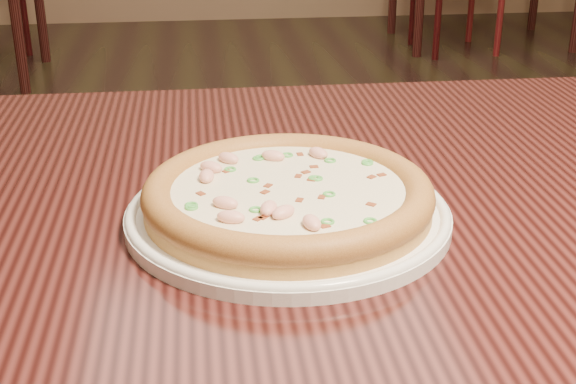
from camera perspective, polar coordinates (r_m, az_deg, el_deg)
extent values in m
cube|color=black|center=(0.82, 7.99, -1.44)|extent=(1.20, 0.80, 0.04)
cylinder|color=white|center=(0.74, 0.00, -1.71)|extent=(0.30, 0.30, 0.01)
torus|color=white|center=(0.74, 0.00, -1.28)|extent=(0.30, 0.30, 0.01)
cylinder|color=#BC9344|center=(0.73, 0.00, -0.65)|extent=(0.26, 0.26, 0.02)
torus|color=#AF7A40|center=(0.73, 0.00, 0.00)|extent=(0.27, 0.27, 0.03)
cylinder|color=#F2EBB5|center=(0.73, 0.00, 0.18)|extent=(0.21, 0.21, 0.00)
ellipsoid|color=#F2B29E|center=(0.75, -5.81, 1.14)|extent=(0.02, 0.02, 0.01)
ellipsoid|color=#F2B29E|center=(0.65, 1.70, -2.19)|extent=(0.02, 0.03, 0.01)
ellipsoid|color=#F2B29E|center=(0.68, -1.38, -1.16)|extent=(0.02, 0.03, 0.01)
ellipsoid|color=#F2B29E|center=(0.67, -0.33, -1.45)|extent=(0.03, 0.03, 0.01)
ellipsoid|color=#F2B29E|center=(0.69, -4.49, -0.77)|extent=(0.03, 0.02, 0.01)
ellipsoid|color=#F2B29E|center=(0.79, -4.26, 2.41)|extent=(0.03, 0.03, 0.01)
ellipsoid|color=#F2B29E|center=(0.77, -5.49, 1.77)|extent=(0.03, 0.03, 0.01)
ellipsoid|color=#F2B29E|center=(0.79, -1.07, 2.59)|extent=(0.03, 0.02, 0.01)
ellipsoid|color=#F2B29E|center=(0.66, -4.09, -1.79)|extent=(0.03, 0.02, 0.01)
ellipsoid|color=#F2B29E|center=(0.80, 2.17, 2.78)|extent=(0.02, 0.03, 0.01)
cube|color=maroon|center=(0.75, 5.95, 1.01)|extent=(0.01, 0.01, 0.00)
cube|color=maroon|center=(0.70, 0.82, -0.64)|extent=(0.01, 0.01, 0.00)
cube|color=maroon|center=(0.75, 0.73, 1.08)|extent=(0.01, 0.01, 0.00)
cube|color=maroon|center=(0.76, -5.75, 1.29)|extent=(0.01, 0.01, 0.00)
cube|color=maroon|center=(0.80, 0.86, 2.64)|extent=(0.01, 0.01, 0.00)
cube|color=maroon|center=(0.70, 5.92, -0.95)|extent=(0.01, 0.01, 0.00)
cube|color=maroon|center=(0.76, 1.28, 1.36)|extent=(0.01, 0.01, 0.00)
cube|color=maroon|center=(0.65, 2.67, -2.51)|extent=(0.01, 0.01, 0.00)
cube|color=maroon|center=(0.67, -0.52, -1.85)|extent=(0.01, 0.01, 0.00)
cube|color=maroon|center=(0.73, -1.43, 0.39)|extent=(0.01, 0.01, 0.00)
cube|color=maroon|center=(0.72, -1.65, -0.07)|extent=(0.01, 0.01, 0.00)
cube|color=maroon|center=(0.76, 6.67, 1.16)|extent=(0.01, 0.01, 0.00)
cube|color=maroon|center=(0.74, 1.68, 0.82)|extent=(0.01, 0.01, 0.00)
cube|color=maroon|center=(0.71, 2.41, -0.43)|extent=(0.01, 0.01, 0.00)
cube|color=maroon|center=(0.67, -2.15, -1.98)|extent=(0.01, 0.01, 0.00)
cube|color=maroon|center=(0.72, -6.22, -0.18)|extent=(0.01, 0.01, 0.00)
cube|color=maroon|center=(0.77, 1.86, 1.75)|extent=(0.01, 0.01, 0.00)
cube|color=maroon|center=(0.67, -1.77, -1.89)|extent=(0.01, 0.01, 0.00)
cube|color=maroon|center=(0.76, -4.36, 1.42)|extent=(0.01, 0.01, 0.00)
cube|color=maroon|center=(0.68, -1.02, -1.42)|extent=(0.01, 0.01, 0.00)
torus|color=green|center=(0.79, 3.01, 2.24)|extent=(0.02, 0.02, 0.00)
torus|color=green|center=(0.71, 2.94, -0.16)|extent=(0.02, 0.02, 0.00)
torus|color=green|center=(0.80, -1.97, 2.47)|extent=(0.01, 0.01, 0.00)
torus|color=green|center=(0.78, 5.66, 2.04)|extent=(0.01, 0.01, 0.00)
torus|color=green|center=(0.69, -6.89, -1.11)|extent=(0.01, 0.01, 0.00)
torus|color=green|center=(0.77, -4.14, 1.61)|extent=(0.02, 0.02, 0.00)
torus|color=green|center=(0.79, 5.67, 2.14)|extent=(0.02, 0.02, 0.00)
torus|color=green|center=(0.66, 5.87, -2.07)|extent=(0.01, 0.01, 0.00)
torus|color=green|center=(0.66, 2.83, -2.13)|extent=(0.02, 0.02, 0.00)
torus|color=green|center=(0.74, 2.06, 0.96)|extent=(0.01, 0.01, 0.00)
torus|color=green|center=(0.68, -2.32, -1.27)|extent=(0.01, 0.01, 0.00)
torus|color=green|center=(0.79, -2.13, 2.40)|extent=(0.02, 0.02, 0.00)
torus|color=green|center=(0.74, -2.50, 0.82)|extent=(0.02, 0.02, 0.00)
torus|color=green|center=(0.75, 1.88, 0.98)|extent=(0.01, 0.01, 0.00)
torus|color=green|center=(0.80, -0.05, 2.64)|extent=(0.02, 0.02, 0.00)
torus|color=green|center=(0.69, -6.89, -0.94)|extent=(0.02, 0.02, 0.00)
cylinder|color=black|center=(3.90, -18.79, 11.70)|extent=(0.05, 0.05, 0.71)
cylinder|color=#5A1015|center=(4.67, -18.22, 11.67)|extent=(0.04, 0.04, 0.41)
cylinder|color=#5A1015|center=(4.58, 14.83, 11.84)|extent=(0.04, 0.04, 0.41)
cylinder|color=#5A1015|center=(4.90, 12.90, 12.73)|extent=(0.04, 0.04, 0.41)
cylinder|color=#5A1015|center=(4.43, 10.59, 11.82)|extent=(0.04, 0.04, 0.41)
cylinder|color=#5A1015|center=(4.75, 8.88, 12.72)|extent=(0.04, 0.04, 0.41)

